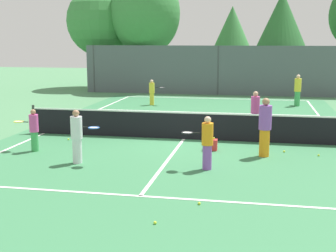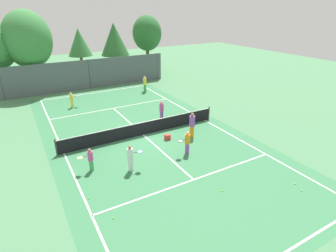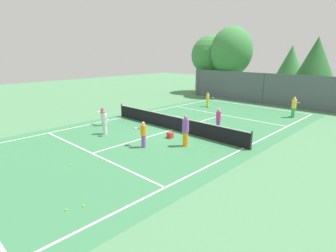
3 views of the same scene
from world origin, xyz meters
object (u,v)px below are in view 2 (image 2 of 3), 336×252
player_1 (162,110)px  player_4 (187,142)px  player_2 (72,100)px  player_6 (90,159)px  ball_crate (167,137)px  tennis_ball_0 (91,154)px  tennis_ball_4 (208,130)px  player_3 (131,158)px  tennis_ball_9 (194,131)px  tennis_ball_10 (100,113)px  tennis_ball_1 (302,191)px  tennis_ball_5 (124,120)px  tennis_ball_11 (56,134)px  tennis_ball_7 (89,198)px  player_5 (192,125)px  tennis_ball_6 (223,191)px  tennis_ball_2 (113,218)px  player_0 (145,84)px  tennis_ball_3 (295,184)px  tennis_ball_8 (218,175)px

player_1 → player_4: bearing=-102.6°
player_2 → player_4: bearing=-70.4°
player_6 → ball_crate: (5.66, 1.24, -0.53)m
tennis_ball_0 → tennis_ball_4: same height
player_3 → tennis_ball_9: bearing=22.5°
tennis_ball_10 → player_3: bearing=-96.6°
player_2 → tennis_ball_1: 19.85m
tennis_ball_5 → tennis_ball_10: size_ratio=1.00×
tennis_ball_5 → tennis_ball_11: bearing=-179.9°
player_1 → tennis_ball_9: size_ratio=24.39×
tennis_ball_11 → player_2: bearing=66.8°
tennis_ball_0 → tennis_ball_7: size_ratio=1.00×
tennis_ball_9 → tennis_ball_10: size_ratio=1.00×
player_5 → tennis_ball_11: (-8.30, 5.17, -0.91)m
player_2 → player_3: 12.43m
player_5 → tennis_ball_6: (-2.15, -5.93, -0.91)m
player_2 → ball_crate: player_2 is taller
player_2 → tennis_ball_5: player_2 is taller
player_3 → tennis_ball_2: bearing=-124.6°
player_0 → tennis_ball_3: bearing=-91.0°
tennis_ball_3 → tennis_ball_8: 3.99m
tennis_ball_2 → tennis_ball_0: bearing=83.8°
tennis_ball_7 → tennis_ball_1: bearing=-26.4°
tennis_ball_6 → tennis_ball_1: bearing=-29.3°
player_3 → tennis_ball_10: size_ratio=24.08×
player_1 → player_5: size_ratio=0.88×
tennis_ball_0 → tennis_ball_11: 4.36m
tennis_ball_5 → player_4: bearing=-78.1°
player_4 → tennis_ball_11: bearing=133.8°
tennis_ball_0 → player_3: bearing=-62.2°
player_0 → player_4: player_0 is taller
tennis_ball_4 → tennis_ball_5: 6.78m
tennis_ball_8 → player_0: bearing=78.6°
player_4 → tennis_ball_2: bearing=-151.7°
tennis_ball_5 → tennis_ball_7: size_ratio=1.00×
player_3 → ball_crate: size_ratio=3.73×
player_0 → tennis_ball_11: size_ratio=26.10×
player_3 → player_6: bearing=150.0°
player_0 → tennis_ball_4: player_0 is taller
player_4 → tennis_ball_5: bearing=101.9°
tennis_ball_1 → player_4: bearing=115.7°
player_0 → tennis_ball_3: size_ratio=26.10×
player_5 → tennis_ball_4: bearing=11.4°
player_1 → tennis_ball_9: bearing=-73.0°
ball_crate → tennis_ball_11: size_ratio=6.45×
player_1 → player_0: bearing=74.2°
player_6 → tennis_ball_8: 7.14m
player_0 → player_2: (-7.87, -1.11, -0.16)m
player_5 → tennis_ball_1: bearing=-80.4°
player_1 → player_6: size_ratio=1.17×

